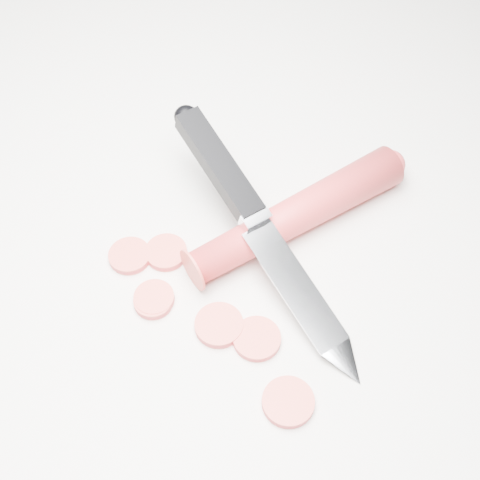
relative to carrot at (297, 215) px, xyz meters
The scene contains 10 objects.
ground 0.08m from the carrot, 97.23° to the right, with size 2.40×2.40×0.00m, color silver.
carrot is the anchor object (origin of this frame).
carrot_slice_0 0.14m from the carrot, 127.55° to the right, with size 0.03×0.03×0.01m, color #D54237.
carrot_slice_1 0.12m from the carrot, 83.91° to the right, with size 0.04×0.04×0.01m, color #D54237.
carrot_slice_2 0.14m from the carrot, 107.53° to the right, with size 0.03×0.03×0.01m, color #D54237.
carrot_slice_3 0.11m from the carrot, 68.18° to the right, with size 0.04×0.04×0.01m, color #D54237.
carrot_slice_4 0.16m from the carrot, 54.94° to the right, with size 0.04×0.04×0.01m, color #D54237.
carrot_slice_5 0.11m from the carrot, 125.84° to the right, with size 0.03×0.03×0.01m, color #D54237.
carrot_slice_6 0.14m from the carrot, 108.38° to the right, with size 0.03×0.03×0.01m, color #D54237.
kitchen_knife 0.05m from the carrot, 90.78° to the right, with size 0.26×0.10×0.07m, color silver, non-canonical shape.
Camera 1 is at (0.19, -0.22, 0.46)m, focal length 50.00 mm.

